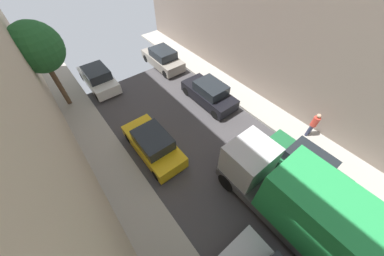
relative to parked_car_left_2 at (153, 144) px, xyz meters
The scene contains 10 objects.
ground 8.78m from the parked_car_left_2, 72.02° to the right, with size 32.00×32.00×0.00m, color #423F42.
sidewalk_right 11.35m from the parked_car_left_2, 47.21° to the right, with size 2.00×44.00×0.15m, color #A8A399.
parked_car_left_2 is the anchor object (origin of this frame).
parked_car_left_3 8.01m from the parked_car_left_2, 90.00° to the left, with size 1.78×4.20×1.57m.
parked_car_right_1 8.00m from the parked_car_left_2, 47.53° to the right, with size 1.78×4.20×1.57m.
parked_car_right_2 5.58m from the parked_car_left_2, 14.44° to the left, with size 1.78×4.20×1.57m.
parked_car_right_3 9.11m from the parked_car_left_2, 53.65° to the left, with size 1.78×4.20×1.57m.
delivery_truck 7.46m from the parked_car_left_2, 68.56° to the right, with size 2.26×6.60×3.38m.
pedestrian 9.32m from the parked_car_left_2, 31.03° to the right, with size 0.40×0.36×1.72m.
street_tree_2 8.47m from the parked_car_left_2, 109.41° to the left, with size 2.82×2.82×5.51m.
Camera 1 is at (-5.22, 1.68, 9.76)m, focal length 18.98 mm.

